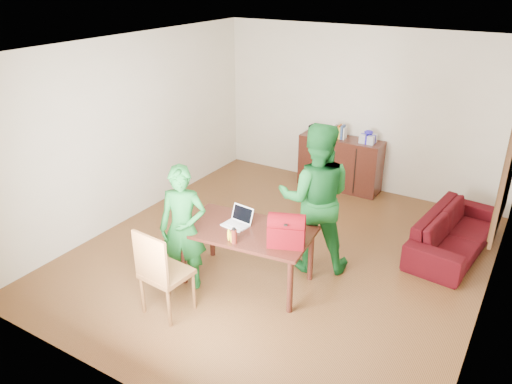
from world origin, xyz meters
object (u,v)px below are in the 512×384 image
Objects in this scene: person_near at (183,228)px; laptop at (235,223)px; chair at (167,288)px; sofa at (455,232)px; bottle at (234,236)px; person_far at (315,198)px; table at (247,236)px; red_bag at (286,233)px.

laptop is (0.44, 0.44, -0.01)m from person_near.
chair is 1.10m from laptop.
laptop is at bearing 140.23° from sofa.
sofa is at bearing 20.32° from person_near.
bottle is (0.65, 0.09, 0.05)m from person_near.
person_far is 2.09m from sofa.
person_near is at bearing -150.46° from table.
red_bag is (0.72, -0.07, 0.11)m from laptop.
red_bag is at bearing 152.59° from sofa.
person_near reaches higher than laptop.
person_near is at bearing -171.80° from bottle.
chair is 2.58× the size of red_bag.
bottle is at bearing -173.63° from red_bag.
chair is 1.45m from red_bag.
red_bag reaches higher than laptop.
person_far reaches higher than bottle.
person_near is 0.82× the size of sofa.
bottle is 3.15m from sofa.
bottle reaches higher than table.
bottle reaches higher than sofa.
sofa is at bearing 55.60° from chair.
person_far reaches higher than laptop.
red_bag reaches higher than table.
laptop reaches higher than sofa.
chair is 0.71m from person_near.
sofa is (2.45, 3.02, -0.03)m from chair.
person_far is at bearing 138.30° from sofa.
laptop is 0.17× the size of sofa.
laptop is (-0.16, -0.00, 0.13)m from table.
red_bag is 0.22× the size of sofa.
laptop is at bearing 152.78° from red_bag.
table is 0.85× the size of person_far.
person_far is at bearing 54.26° from laptop.
laptop is at bearing 21.40° from person_near.
chair reaches higher than red_bag.
person_far is at bearing 48.38° from table.
table is 5.03× the size of laptop.
person_near reaches higher than bottle.
chair reaches higher than sofa.
laptop reaches higher than bottle.
person_near reaches higher than sofa.
laptop is at bearing 22.64° from person_far.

